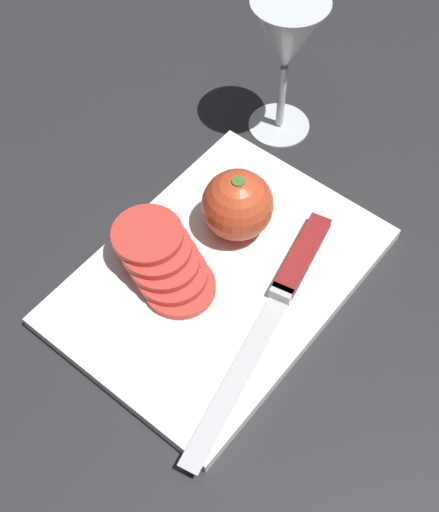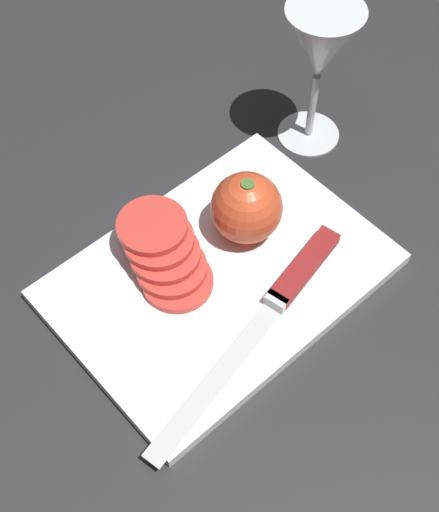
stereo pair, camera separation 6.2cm
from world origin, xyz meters
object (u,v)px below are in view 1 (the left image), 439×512
Objects in this scene: knife at (289,279)px; tomato_slice_stack_near at (164,261)px; whole_tomato at (237,205)px; wine_glass at (287,41)px.

knife is 2.41× the size of tomato_slice_stack_near.
whole_tomato is at bearing -116.42° from knife.
wine_glass reaches higher than tomato_slice_stack_near.
wine_glass is at bearing -171.10° from tomato_slice_stack_near.
knife is (0.18, 0.14, -0.10)m from wine_glass.
whole_tomato is 0.09m from tomato_slice_stack_near.
tomato_slice_stack_near is (0.25, 0.04, -0.09)m from wine_glass.
tomato_slice_stack_near is at bearing -13.26° from whole_tomato.
whole_tomato is 0.09m from knife.
tomato_slice_stack_near is (0.07, -0.10, 0.01)m from knife.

